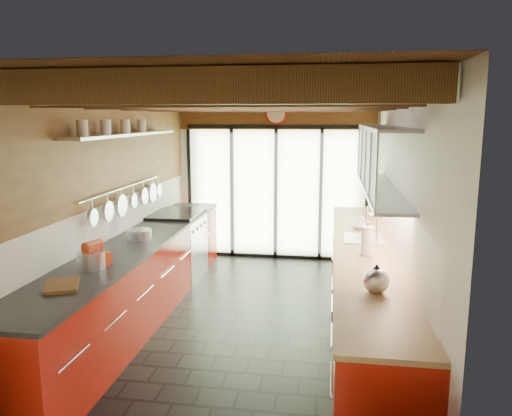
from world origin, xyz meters
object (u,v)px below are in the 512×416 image
object	(u,v)px
paper_towel	(367,241)
bowl	(361,227)
kettle	(376,279)
soap_bottle	(361,220)
stand_mixer	(95,256)

from	to	relation	value
paper_towel	bowl	bearing A→B (deg)	90.00
kettle	soap_bottle	xyz separation A→B (m)	(0.00, 2.39, -0.01)
kettle	paper_towel	xyz separation A→B (m)	(0.00, 1.11, 0.04)
paper_towel	soap_bottle	distance (m)	1.28
stand_mixer	paper_towel	size ratio (longest dim) A/B	0.92
paper_towel	kettle	bearing A→B (deg)	-90.00
paper_towel	stand_mixer	bearing A→B (deg)	-162.66
stand_mixer	kettle	xyz separation A→B (m)	(2.54, -0.32, 0.01)
stand_mixer	kettle	bearing A→B (deg)	-7.11
bowl	paper_towel	bearing A→B (deg)	-90.00
stand_mixer	kettle	size ratio (longest dim) A/B	1.09
stand_mixer	soap_bottle	distance (m)	3.28
soap_bottle	kettle	bearing A→B (deg)	-90.00
paper_towel	soap_bottle	xyz separation A→B (m)	(0.00, 1.28, -0.05)
soap_bottle	stand_mixer	bearing A→B (deg)	-140.81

